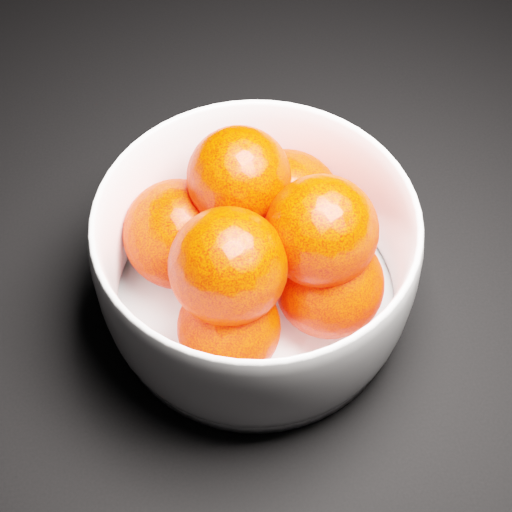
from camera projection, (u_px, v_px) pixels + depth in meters
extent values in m
cylinder|color=white|center=(256.00, 297.00, 0.55)|extent=(0.22, 0.22, 0.01)
sphere|color=#FF1A00|center=(286.00, 206.00, 0.55)|extent=(0.09, 0.09, 0.09)
sphere|color=#FF1A00|center=(179.00, 234.00, 0.53)|extent=(0.08, 0.08, 0.08)
sphere|color=#FF1A00|center=(229.00, 327.00, 0.48)|extent=(0.07, 0.07, 0.07)
sphere|color=#FF1A00|center=(329.00, 284.00, 0.50)|extent=(0.08, 0.08, 0.08)
sphere|color=#FF1A00|center=(239.00, 178.00, 0.50)|extent=(0.07, 0.07, 0.07)
sphere|color=#FF1A00|center=(228.00, 266.00, 0.46)|extent=(0.08, 0.08, 0.08)
sphere|color=#FF1A00|center=(321.00, 231.00, 0.47)|extent=(0.08, 0.08, 0.08)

